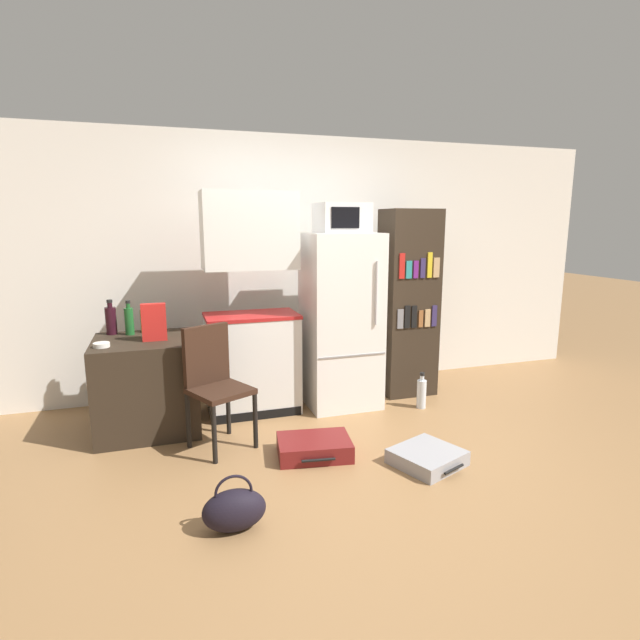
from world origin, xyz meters
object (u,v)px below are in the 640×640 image
object	(u,v)px
side_table	(147,385)
handbag	(234,510)
suitcase_small_flat	(314,447)
water_bottle_front	(421,393)
bookshelf	(408,303)
cereal_box	(154,322)
microwave	(342,218)
kitchen_hutch	(251,314)
chair	(213,376)
bottle_olive_oil	(145,320)
refrigerator	(341,321)
bowl	(101,345)
bottle_green_tall	(129,320)
bottle_wine_dark	(111,320)
suitcase_large_flat	(427,457)

from	to	relation	value
side_table	handbag	xyz separation A→B (m)	(0.47, -1.64, -0.26)
suitcase_small_flat	water_bottle_front	xyz separation A→B (m)	(1.24, 0.63, 0.08)
bookshelf	cereal_box	xyz separation A→B (m)	(-2.40, -0.25, 0.01)
microwave	bookshelf	world-z (taller)	microwave
kitchen_hutch	handbag	xyz separation A→B (m)	(-0.44, -1.77, -0.78)
kitchen_hutch	chair	xyz separation A→B (m)	(-0.41, -0.61, -0.36)
bottle_olive_oil	bookshelf	bearing A→B (deg)	-2.31
bottle_olive_oil	refrigerator	bearing A→B (deg)	-6.79
chair	bowl	bearing A→B (deg)	133.33
bookshelf	handbag	xyz separation A→B (m)	(-2.01, -1.81, -0.79)
chair	handbag	distance (m)	1.24
cereal_box	chair	distance (m)	0.68
microwave	bottle_green_tall	xyz separation A→B (m)	(-1.85, 0.15, -0.85)
cereal_box	chair	size ratio (longest dim) A/B	0.32
suitcase_small_flat	water_bottle_front	bearing A→B (deg)	35.62
microwave	bottle_wine_dark	world-z (taller)	microwave
cereal_box	water_bottle_front	bearing A→B (deg)	-5.04
bookshelf	bowl	world-z (taller)	bookshelf
suitcase_small_flat	side_table	bearing A→B (deg)	151.30
kitchen_hutch	microwave	size ratio (longest dim) A/B	4.47
kitchen_hutch	bottle_green_tall	bearing A→B (deg)	175.57
kitchen_hutch	bookshelf	world-z (taller)	kitchen_hutch
bottle_green_tall	handbag	distance (m)	2.09
suitcase_small_flat	bowl	bearing A→B (deg)	162.61
kitchen_hutch	bottle_green_tall	world-z (taller)	kitchen_hutch
bottle_olive_oil	microwave	bearing A→B (deg)	-6.83
handbag	cereal_box	bearing A→B (deg)	103.83
bowl	suitcase_large_flat	world-z (taller)	bowl
bottle_green_tall	bottle_olive_oil	size ratio (longest dim) A/B	1.16
bookshelf	handbag	world-z (taller)	bookshelf
bookshelf	bottle_green_tall	xyz separation A→B (m)	(-2.60, 0.04, -0.02)
suitcase_large_flat	side_table	bearing A→B (deg)	124.58
bottle_wine_dark	suitcase_small_flat	bearing A→B (deg)	-39.58
bowl	water_bottle_front	xyz separation A→B (m)	(2.71, -0.10, -0.65)
bottle_olive_oil	cereal_box	xyz separation A→B (m)	(0.08, -0.35, 0.04)
side_table	bottle_olive_oil	distance (m)	0.57
side_table	suitcase_small_flat	distance (m)	1.51
cereal_box	suitcase_small_flat	distance (m)	1.61
side_table	suitcase_large_flat	world-z (taller)	side_table
refrigerator	handbag	distance (m)	2.23
microwave	suitcase_large_flat	xyz separation A→B (m)	(0.17, -1.35, -1.69)
bottle_green_tall	cereal_box	size ratio (longest dim) A/B	0.97
refrigerator	chair	bearing A→B (deg)	-156.24
water_bottle_front	bookshelf	bearing A→B (deg)	81.14
handbag	bottle_green_tall	bearing A→B (deg)	107.58
bottle_olive_oil	bowl	bearing A→B (deg)	-124.08
kitchen_hutch	water_bottle_front	xyz separation A→B (m)	(1.50, -0.41, -0.76)
suitcase_large_flat	handbag	size ratio (longest dim) A/B	1.57
bottle_green_tall	chair	bearing A→B (deg)	-48.33
kitchen_hutch	microwave	bearing A→B (deg)	-4.58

